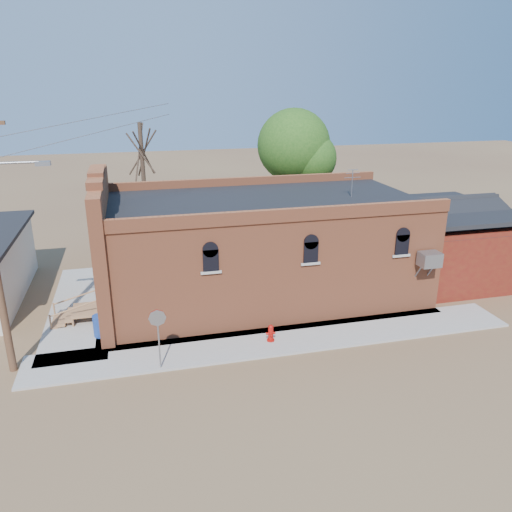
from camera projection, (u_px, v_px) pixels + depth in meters
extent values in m
plane|color=brown|center=(249.00, 358.00, 18.27)|extent=(120.00, 120.00, 0.00)
cube|color=#9E9991|center=(281.00, 340.00, 19.42)|extent=(19.00, 2.20, 0.08)
cube|color=#9E9991|center=(81.00, 307.00, 22.31)|extent=(2.60, 10.00, 0.08)
cube|color=#B85C38|center=(263.00, 249.00, 23.02)|extent=(14.00, 7.00, 4.50)
cube|color=black|center=(264.00, 201.00, 22.27)|extent=(13.80, 6.80, 0.12)
cube|color=#B85C38|center=(105.00, 248.00, 21.21)|extent=(0.50, 7.40, 5.80)
cube|color=navy|center=(93.00, 231.00, 19.68)|extent=(0.08, 1.10, 1.56)
cube|color=gray|center=(430.00, 259.00, 20.69)|extent=(0.85, 0.65, 0.60)
cube|color=maroon|center=(443.00, 247.00, 25.42)|extent=(5.00, 6.00, 3.20)
cylinder|color=gray|center=(8.00, 163.00, 15.32)|extent=(1.80, 0.08, 0.08)
cube|color=gray|center=(43.00, 163.00, 15.57)|extent=(0.45, 0.22, 0.14)
cylinder|color=#463328|center=(144.00, 190.00, 28.25)|extent=(0.24, 0.24, 7.50)
cylinder|color=#463328|center=(293.00, 191.00, 30.97)|extent=(0.28, 0.28, 6.30)
sphere|color=#204E16|center=(294.00, 145.00, 30.05)|extent=(4.40, 4.40, 4.40)
cylinder|color=#A60E09|center=(271.00, 340.00, 19.31)|extent=(0.39, 0.39, 0.06)
cylinder|color=#A60E09|center=(271.00, 333.00, 19.21)|extent=(0.27, 0.27, 0.51)
sphere|color=#A60E09|center=(271.00, 327.00, 19.13)|extent=(0.20, 0.20, 0.20)
cylinder|color=#A60E09|center=(272.00, 335.00, 19.09)|extent=(0.13, 0.14, 0.09)
cylinder|color=#A60E09|center=(267.00, 334.00, 19.18)|extent=(0.14, 0.13, 0.09)
cylinder|color=#A60E09|center=(274.00, 333.00, 19.24)|extent=(0.14, 0.13, 0.09)
cylinder|color=gray|center=(159.00, 342.00, 17.18)|extent=(0.07, 0.07, 2.01)
cylinder|color=gray|center=(157.00, 318.00, 16.86)|extent=(0.60, 0.04, 0.60)
cylinder|color=#9D0A09|center=(157.00, 318.00, 16.90)|extent=(0.60, 0.04, 0.60)
cylinder|color=navy|center=(100.00, 326.00, 19.58)|extent=(0.70, 0.70, 0.86)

